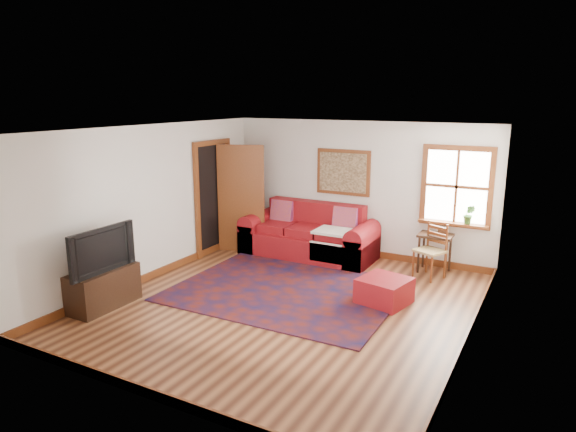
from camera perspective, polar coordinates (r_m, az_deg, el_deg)
The scene contains 13 objects.
ground at distance 7.52m, azimuth -0.05°, elevation -9.76°, with size 5.50×5.50×0.00m, color #482313.
room_envelope at distance 7.05m, azimuth 0.01°, elevation 2.73°, with size 5.04×5.54×2.52m.
window at distance 9.06m, azimuth 18.33°, elevation 2.23°, with size 1.18×0.20×1.38m.
doorway at distance 9.78m, azimuth -6.44°, elevation 2.14°, with size 0.89×1.08×2.14m.
framed_artwork at distance 9.61m, azimuth 6.14°, elevation 4.85°, with size 1.05×0.07×0.85m.
persian_rug at distance 8.00m, azimuth -0.13°, elevation -8.23°, with size 3.33×2.66×0.02m, color #51140B.
red_leather_sofa at distance 9.65m, azimuth 2.42°, elevation -2.50°, with size 2.49×1.03×0.97m.
red_ottoman at distance 7.62m, azimuth 10.65°, elevation -8.17°, with size 0.65×0.65×0.37m, color maroon.
side_table at distance 9.01m, azimuth 16.04°, elevation -2.71°, with size 0.55×0.41×0.66m.
ladder_back_chair at distance 8.76m, azimuth 15.72°, elevation -3.47°, with size 0.56×0.55×0.92m.
media_cabinet at distance 7.79m, azimuth -19.82°, elevation -7.54°, with size 0.46×1.01×0.56m, color black.
television at distance 7.55m, azimuth -20.46°, elevation -3.48°, with size 1.10×0.14×0.64m, color black.
candle_hurricane at distance 7.87m, azimuth -17.82°, elevation -4.39°, with size 0.12×0.12×0.18m.
Camera 1 is at (3.30, -6.08, 2.93)m, focal length 32.00 mm.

